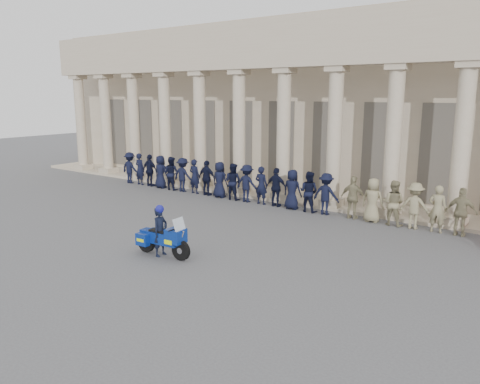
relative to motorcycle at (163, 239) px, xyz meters
name	(u,v)px	position (x,y,z in m)	size (l,w,h in m)	color
ground	(193,249)	(0.34, 1.04, -0.59)	(90.00, 90.00, 0.00)	#4C4C4F
building	(364,105)	(0.34, 15.79, 3.94)	(40.00, 12.50, 9.00)	tan
officer_rank	(256,185)	(-1.76, 7.91, 0.32)	(18.96, 0.69, 1.81)	black
motorcycle	(163,239)	(0.00, 0.00, 0.00)	(2.12, 0.88, 1.36)	black
rider	(160,230)	(-0.12, -0.01, 0.25)	(0.41, 0.60, 1.68)	black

